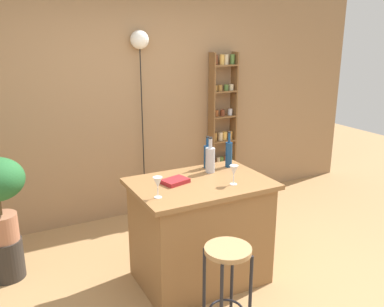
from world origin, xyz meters
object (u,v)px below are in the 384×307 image
object	(u,v)px
plant_stool	(7,259)
cookbook	(175,181)
wine_glass_left	(158,183)
wine_glass_center	(234,171)
bottle_vinegar	(207,156)
bar_stool	(227,273)
bottle_spirits_clear	(229,154)
spice_shelf	(223,128)
bottle_wine_red	(210,159)
pendant_globe_light	(140,43)

from	to	relation	value
plant_stool	cookbook	distance (m)	1.69
wine_glass_left	wine_glass_center	size ratio (longest dim) A/B	1.00
bottle_vinegar	bar_stool	bearing A→B (deg)	-112.35
bar_stool	bottle_spirits_clear	distance (m)	1.27
bottle_vinegar	wine_glass_center	xyz separation A→B (m)	(-0.02, -0.48, 0.00)
spice_shelf	bottle_vinegar	xyz separation A→B (m)	(-0.91, -1.21, 0.08)
bottle_spirits_clear	bottle_wine_red	bearing A→B (deg)	-166.99
bottle_spirits_clear	pendant_globe_light	size ratio (longest dim) A/B	0.16
bar_stool	bottle_spirits_clear	size ratio (longest dim) A/B	2.17
spice_shelf	pendant_globe_light	distance (m)	1.50
bottle_wine_red	cookbook	size ratio (longest dim) A/B	1.53
spice_shelf	pendant_globe_light	xyz separation A→B (m)	(-1.06, 0.03, 1.06)
bar_stool	cookbook	world-z (taller)	cookbook
bottle_wine_red	bar_stool	bearing A→B (deg)	-112.90
bottle_wine_red	wine_glass_center	bearing A→B (deg)	-87.46
spice_shelf	cookbook	bearing A→B (deg)	-133.02
spice_shelf	cookbook	distance (m)	1.97
bar_stool	spice_shelf	xyz separation A→B (m)	(1.34, 2.26, 0.42)
bottle_vinegar	cookbook	world-z (taller)	bottle_vinegar
bottle_wine_red	wine_glass_left	distance (m)	0.73
plant_stool	bottle_wine_red	bearing A→B (deg)	-20.15
spice_shelf	plant_stool	xyz separation A→B (m)	(-2.66, -0.70, -0.77)
bottle_wine_red	wine_glass_center	size ratio (longest dim) A/B	1.97
bottle_spirits_clear	pendant_globe_light	world-z (taller)	pendant_globe_light
bar_stool	wine_glass_center	xyz separation A→B (m)	(0.41, 0.58, 0.50)
bottle_wine_red	wine_glass_center	distance (m)	0.36
bar_stool	bottle_spirits_clear	bearing A→B (deg)	57.74
plant_stool	bottle_vinegar	distance (m)	2.01
plant_stool	bottle_spirits_clear	xyz separation A→B (m)	(1.94, -0.58, 0.86)
bar_stool	wine_glass_center	bearing A→B (deg)	54.50
wine_glass_left	cookbook	world-z (taller)	wine_glass_left
plant_stool	pendant_globe_light	distance (m)	2.54
spice_shelf	bottle_spirits_clear	world-z (taller)	spice_shelf
wine_glass_center	bottle_vinegar	bearing A→B (deg)	87.21
wine_glass_center	bar_stool	bearing A→B (deg)	-125.50
plant_stool	bottle_wine_red	distance (m)	2.02
bottle_vinegar	wine_glass_left	world-z (taller)	bottle_vinegar
pendant_globe_light	plant_stool	bearing A→B (deg)	-155.36
bottle_vinegar	wine_glass_center	size ratio (longest dim) A/B	1.82
cookbook	wine_glass_left	bearing A→B (deg)	-153.29
wine_glass_center	pendant_globe_light	xyz separation A→B (m)	(-0.13, 1.72, 0.97)
wine_glass_left	wine_glass_center	xyz separation A→B (m)	(0.66, -0.03, 0.00)
wine_glass_left	wine_glass_center	bearing A→B (deg)	-2.39
plant_stool	pendant_globe_light	size ratio (longest dim) A/B	0.17
bar_stool	plant_stool	size ratio (longest dim) A/B	1.98
spice_shelf	bottle_wine_red	xyz separation A→B (m)	(-0.95, -1.33, 0.09)
cookbook	wine_glass_center	bearing A→B (deg)	-45.50
bottle_vinegar	cookbook	size ratio (longest dim) A/B	1.42
wine_glass_left	pendant_globe_light	xyz separation A→B (m)	(0.53, 1.69, 0.97)
bottle_vinegar	bottle_wine_red	size ratio (longest dim) A/B	0.93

